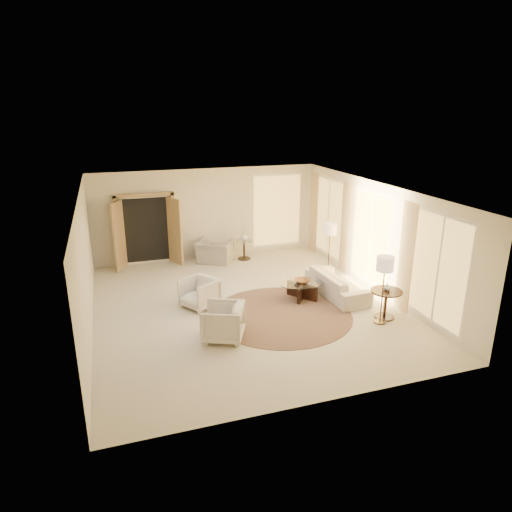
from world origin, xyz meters
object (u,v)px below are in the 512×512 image
object	(u,v)px
bowl	(302,281)
armchair_left	(199,291)
floor_lamp_far	(385,267)
floor_lamp_near	(330,231)
side_vase	(244,237)
accent_chair	(215,248)
side_table	(244,248)
coffee_table	(302,288)
end_vase	(387,287)
sofa	(337,284)
end_table	(386,299)
armchair_right	(223,320)

from	to	relation	value
bowl	armchair_left	bearing A→B (deg)	172.88
floor_lamp_far	bowl	xyz separation A→B (m)	(-1.11, 1.79, -0.85)
floor_lamp_near	side_vase	distance (m)	2.84
accent_chair	side_table	distance (m)	0.95
coffee_table	floor_lamp_near	xyz separation A→B (m)	(1.42, 1.37, 1.01)
bowl	accent_chair	bearing A→B (deg)	112.65
coffee_table	end_vase	bearing A→B (deg)	-50.11
floor_lamp_far	floor_lamp_near	bearing A→B (deg)	84.37
coffee_table	floor_lamp_far	bearing A→B (deg)	-58.24
bowl	end_vase	distance (m)	2.11
coffee_table	side_vase	bearing A→B (deg)	97.99
floor_lamp_far	sofa	bearing A→B (deg)	95.89
end_table	floor_lamp_near	distance (m)	3.09
floor_lamp_far	end_vase	size ratio (longest dim) A/B	8.88
accent_chair	side_vase	world-z (taller)	accent_chair
armchair_right	accent_chair	distance (m)	4.91
armchair_left	accent_chair	world-z (taller)	accent_chair
armchair_left	armchair_right	distance (m)	1.72
floor_lamp_near	side_vase	size ratio (longest dim) A/B	5.87
floor_lamp_far	end_vase	bearing A→B (deg)	38.50
armchair_right	coffee_table	distance (m)	2.78
armchair_left	end_table	world-z (taller)	armchair_left
side_table	floor_lamp_near	distance (m)	2.93
sofa	floor_lamp_far	size ratio (longest dim) A/B	1.33
coffee_table	side_vase	world-z (taller)	side_vase
armchair_left	floor_lamp_far	size ratio (longest dim) A/B	0.50
floor_lamp_near	floor_lamp_far	size ratio (longest dim) A/B	0.97
sofa	floor_lamp_near	xyz separation A→B (m)	(0.49, 1.44, 0.97)
armchair_right	side_vase	bearing A→B (deg)	-177.60
sofa	side_vase	size ratio (longest dim) A/B	8.07
coffee_table	armchair_left	bearing A→B (deg)	172.88
accent_chair	side_vase	bearing A→B (deg)	-149.92
accent_chair	side_vase	size ratio (longest dim) A/B	4.11
side_vase	sofa	bearing A→B (deg)	-67.95
bowl	end_vase	bearing A→B (deg)	-50.11
end_vase	armchair_left	bearing A→B (deg)	153.62
floor_lamp_near	armchair_right	bearing A→B (deg)	-143.92
coffee_table	side_table	distance (m)	3.45
armchair_right	armchair_left	bearing A→B (deg)	-151.30
armchair_right	accent_chair	xyz separation A→B (m)	(0.97, 4.81, 0.04)
armchair_left	side_table	world-z (taller)	armchair_left
floor_lamp_far	bowl	distance (m)	2.27
sofa	accent_chair	xyz separation A→B (m)	(-2.35, 3.48, 0.16)
armchair_left	side_table	bearing A→B (deg)	115.55
armchair_right	side_table	distance (m)	5.18
accent_chair	bowl	xyz separation A→B (m)	(1.42, -3.41, 0.01)
sofa	armchair_right	xyz separation A→B (m)	(-3.32, -1.33, 0.11)
armchair_right	side_vase	xyz separation A→B (m)	(1.91, 4.81, 0.32)
end_table	end_vase	distance (m)	0.29
end_table	armchair_right	bearing A→B (deg)	176.91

